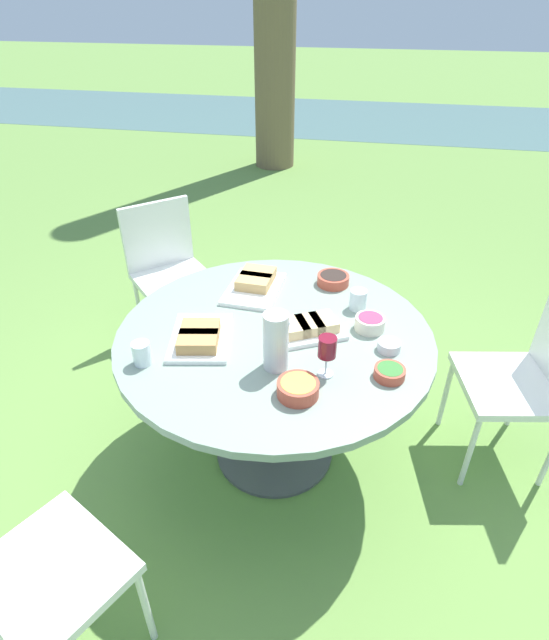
# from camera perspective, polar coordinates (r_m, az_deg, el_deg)

# --- Properties ---
(ground_plane) EXTENTS (40.00, 40.00, 0.00)m
(ground_plane) POSITION_cam_1_polar(r_m,az_deg,el_deg) (2.62, 0.00, -14.67)
(ground_plane) COLOR #668E42
(river_strip) EXTENTS (40.00, 3.28, 0.01)m
(river_strip) POSITION_cam_1_polar(r_m,az_deg,el_deg) (9.72, 9.97, 21.75)
(river_strip) COLOR #4C706B
(river_strip) RESTS_ON ground_plane
(dining_table) EXTENTS (1.35, 1.35, 0.74)m
(dining_table) POSITION_cam_1_polar(r_m,az_deg,el_deg) (2.19, 0.00, -3.73)
(dining_table) COLOR #4C4C51
(dining_table) RESTS_ON ground_plane
(chair_near_left) EXTENTS (0.58, 0.57, 0.89)m
(chair_near_left) POSITION_cam_1_polar(r_m,az_deg,el_deg) (1.80, -27.59, -25.15)
(chair_near_left) COLOR silver
(chair_near_left) RESTS_ON ground_plane
(chair_near_right) EXTENTS (0.50, 0.51, 0.89)m
(chair_near_right) POSITION_cam_1_polar(r_m,az_deg,el_deg) (2.53, 27.19, -5.30)
(chair_near_right) COLOR silver
(chair_near_right) RESTS_ON ground_plane
(chair_far_back) EXTENTS (0.61, 0.61, 0.89)m
(chair_far_back) POSITION_cam_1_polar(r_m,az_deg,el_deg) (3.20, -12.13, 6.28)
(chair_far_back) COLOR silver
(chair_far_back) RESTS_ON ground_plane
(water_pitcher) EXTENTS (0.10, 0.10, 0.24)m
(water_pitcher) POSITION_cam_1_polar(r_m,az_deg,el_deg) (1.87, 0.16, -2.44)
(water_pitcher) COLOR silver
(water_pitcher) RESTS_ON dining_table
(wine_glass) EXTENTS (0.07, 0.07, 0.17)m
(wine_glass) POSITION_cam_1_polar(r_m,az_deg,el_deg) (1.83, 6.04, -3.28)
(wine_glass) COLOR silver
(wine_glass) RESTS_ON dining_table
(platter_bread_main) EXTENTS (0.30, 0.38, 0.07)m
(platter_bread_main) POSITION_cam_1_polar(r_m,az_deg,el_deg) (2.07, -8.52, -1.91)
(platter_bread_main) COLOR white
(platter_bread_main) RESTS_ON dining_table
(platter_charcuterie) EXTENTS (0.34, 0.30, 0.06)m
(platter_charcuterie) POSITION_cam_1_polar(r_m,az_deg,el_deg) (2.10, 4.01, -0.84)
(platter_charcuterie) COLOR white
(platter_charcuterie) RESTS_ON dining_table
(platter_sandwich_side) EXTENTS (0.26, 0.36, 0.07)m
(platter_sandwich_side) POSITION_cam_1_polar(r_m,az_deg,el_deg) (2.42, -2.24, 4.21)
(platter_sandwich_side) COLOR white
(platter_sandwich_side) RESTS_ON dining_table
(bowl_fries) EXTENTS (0.15, 0.15, 0.06)m
(bowl_fries) POSITION_cam_1_polar(r_m,az_deg,el_deg) (1.80, 2.70, -7.76)
(bowl_fries) COLOR #B74733
(bowl_fries) RESTS_ON dining_table
(bowl_salad) EXTENTS (0.12, 0.12, 0.04)m
(bowl_salad) POSITION_cam_1_polar(r_m,az_deg,el_deg) (1.92, 13.02, -5.84)
(bowl_salad) COLOR #B74733
(bowl_salad) RESTS_ON dining_table
(bowl_olives) EXTENTS (0.16, 0.16, 0.05)m
(bowl_olives) POSITION_cam_1_polar(r_m,az_deg,el_deg) (2.47, 6.72, 4.68)
(bowl_olives) COLOR #B74733
(bowl_olives) RESTS_ON dining_table
(bowl_dip_red) EXTENTS (0.13, 0.13, 0.06)m
(bowl_dip_red) POSITION_cam_1_polar(r_m,az_deg,el_deg) (2.16, 10.85, -0.29)
(bowl_dip_red) COLOR beige
(bowl_dip_red) RESTS_ON dining_table
(bowl_dip_cream) EXTENTS (0.09, 0.09, 0.04)m
(bowl_dip_cream) POSITION_cam_1_polar(r_m,az_deg,el_deg) (2.06, 12.97, -2.85)
(bowl_dip_cream) COLOR silver
(bowl_dip_cream) RESTS_ON dining_table
(cup_water_near) EXTENTS (0.08, 0.08, 0.09)m
(cup_water_near) POSITION_cam_1_polar(r_m,az_deg,el_deg) (2.29, 9.53, 2.31)
(cup_water_near) COLOR silver
(cup_water_near) RESTS_ON dining_table
(cup_water_far) EXTENTS (0.07, 0.07, 0.09)m
(cup_water_far) POSITION_cam_1_polar(r_m,az_deg,el_deg) (1.99, -14.93, -3.71)
(cup_water_far) COLOR silver
(cup_water_far) RESTS_ON dining_table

